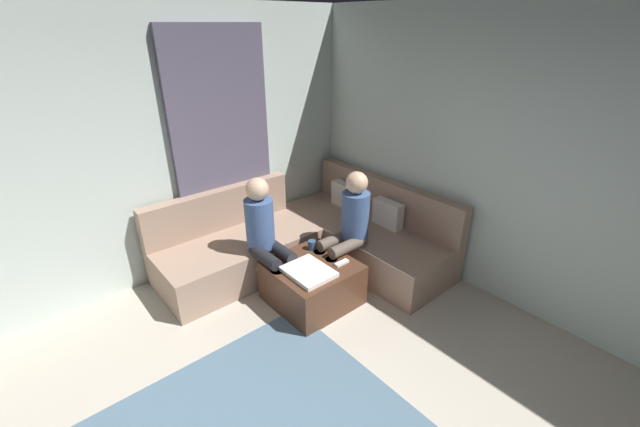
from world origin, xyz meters
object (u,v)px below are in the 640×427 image
(person_on_couch_back, at_px, (348,225))
(coffee_mug, at_px, (312,245))
(ottoman, at_px, (312,282))
(person_on_couch_side, at_px, (266,234))
(sectional_couch, at_px, (311,240))
(game_remote, at_px, (342,263))

(person_on_couch_back, bearing_deg, coffee_mug, 60.69)
(ottoman, height_order, person_on_couch_side, person_on_couch_side)
(ottoman, distance_m, person_on_couch_side, 0.66)
(person_on_couch_back, distance_m, person_on_couch_side, 0.83)
(sectional_couch, xyz_separation_m, person_on_couch_back, (0.53, 0.06, 0.38))
(game_remote, bearing_deg, coffee_mug, -174.29)
(sectional_couch, bearing_deg, person_on_couch_back, 5.90)
(ottoman, xyz_separation_m, game_remote, (0.18, 0.22, 0.22))
(sectional_couch, distance_m, person_on_couch_back, 0.65)
(sectional_couch, distance_m, game_remote, 0.80)
(ottoman, height_order, coffee_mug, coffee_mug)
(person_on_couch_back, bearing_deg, sectional_couch, 5.90)
(sectional_couch, distance_m, ottoman, 0.73)
(sectional_couch, bearing_deg, person_on_couch_side, -77.72)
(game_remote, distance_m, person_on_couch_side, 0.78)
(ottoman, distance_m, game_remote, 0.36)
(coffee_mug, height_order, game_remote, coffee_mug)
(coffee_mug, bearing_deg, person_on_couch_back, 60.69)
(sectional_couch, height_order, coffee_mug, sectional_couch)
(ottoman, xyz_separation_m, person_on_couch_back, (-0.04, 0.51, 0.45))
(person_on_couch_side, bearing_deg, sectional_couch, -167.72)
(sectional_couch, bearing_deg, ottoman, -38.31)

